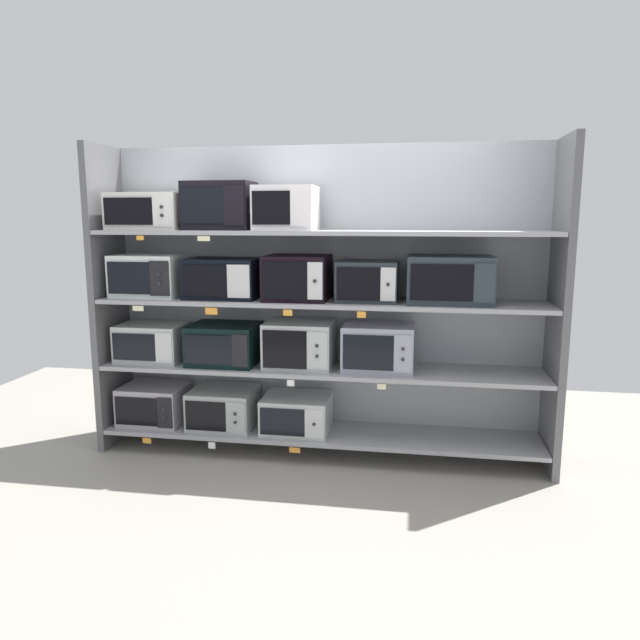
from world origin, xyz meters
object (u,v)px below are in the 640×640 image
object	(u,v)px
microwave_3	(152,342)
microwave_13	(220,206)
microwave_0	(155,404)
microwave_14	(286,208)
microwave_4	(225,344)
microwave_7	(150,276)
microwave_11	(450,280)
microwave_12	(149,211)
microwave_2	(297,413)
microwave_6	(378,347)
microwave_8	(224,278)
microwave_1	(224,407)
microwave_5	(300,344)
microwave_10	(367,281)
microwave_9	(298,278)

from	to	relation	value
microwave_3	microwave_13	xyz separation A→B (m)	(0.56, -0.00, 1.01)
microwave_0	microwave_14	size ratio (longest dim) A/B	1.11
microwave_4	microwave_14	xyz separation A→B (m)	(0.48, -0.00, 0.99)
microwave_7	microwave_14	size ratio (longest dim) A/B	1.16
microwave_4	microwave_11	size ratio (longest dim) A/B	0.86
microwave_0	microwave_12	size ratio (longest dim) A/B	0.88
microwave_0	microwave_14	distance (m)	1.82
microwave_2	microwave_6	xyz separation A→B (m)	(0.60, 0.00, 0.52)
microwave_7	microwave_8	xyz separation A→B (m)	(0.57, -0.00, -0.01)
microwave_2	microwave_14	size ratio (longest dim) A/B	1.15
microwave_3	microwave_6	bearing A→B (deg)	-0.01
microwave_1	microwave_13	distance (m)	1.50
microwave_0	microwave_4	bearing A→B (deg)	0.01
microwave_2	microwave_4	size ratio (longest dim) A/B	0.98
microwave_2	microwave_6	size ratio (longest dim) A/B	0.98
microwave_4	microwave_1	bearing A→B (deg)	-179.43
microwave_0	microwave_13	size ratio (longest dim) A/B	0.98
microwave_5	microwave_4	bearing A→B (deg)	179.96
microwave_4	microwave_11	xyz separation A→B (m)	(1.62, -0.00, 0.51)
microwave_6	microwave_12	world-z (taller)	microwave_12
microwave_8	microwave_13	bearing A→B (deg)	179.13
microwave_3	microwave_13	world-z (taller)	microwave_13
microwave_7	microwave_2	bearing A→B (deg)	-0.00
microwave_10	microwave_11	distance (m)	0.56
microwave_14	microwave_10	bearing A→B (deg)	-0.03
microwave_6	microwave_8	distance (m)	1.23
microwave_2	microwave_8	distance (m)	1.13
microwave_2	microwave_3	size ratio (longest dim) A/B	1.00
microwave_4	microwave_12	bearing A→B (deg)	-180.00
microwave_3	microwave_8	world-z (taller)	microwave_8
microwave_2	microwave_7	size ratio (longest dim) A/B	0.99
microwave_6	microwave_11	world-z (taller)	microwave_11
microwave_9	microwave_10	distance (m)	0.50
microwave_3	microwave_10	size ratio (longest dim) A/B	1.16
microwave_4	microwave_10	xyz separation A→B (m)	(1.06, -0.00, 0.49)
microwave_2	microwave_13	world-z (taller)	microwave_13
microwave_6	microwave_8	bearing A→B (deg)	-180.00
microwave_1	microwave_5	world-z (taller)	microwave_5
microwave_2	microwave_8	bearing A→B (deg)	-180.00
microwave_1	microwave_4	world-z (taller)	microwave_4
microwave_2	microwave_5	bearing A→B (deg)	-0.60
microwave_1	microwave_2	world-z (taller)	microwave_1
microwave_5	microwave_14	distance (m)	0.98
microwave_9	microwave_11	xyz separation A→B (m)	(1.06, 0.00, 0.00)
microwave_11	microwave_13	world-z (taller)	microwave_13
microwave_2	microwave_9	distance (m)	1.01
microwave_11	microwave_13	size ratio (longest dim) A/B	1.20
microwave_9	microwave_10	xyz separation A→B (m)	(0.50, 0.00, -0.02)
microwave_7	microwave_10	bearing A→B (deg)	-0.01
microwave_3	microwave_9	world-z (taller)	microwave_9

